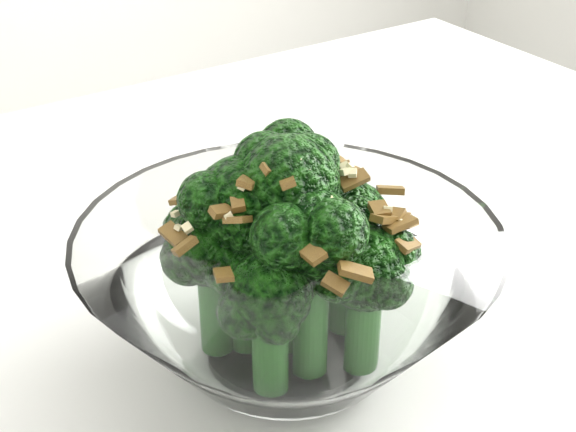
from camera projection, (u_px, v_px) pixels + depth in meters
name	position (u px, v px, depth m)	size (l,w,h in m)	color
broccoli_dish	(289.00, 281.00, 0.46)	(0.22, 0.22, 0.14)	white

